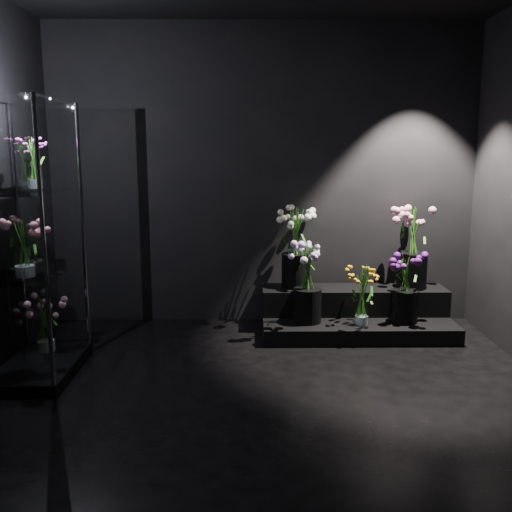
{
  "coord_description": "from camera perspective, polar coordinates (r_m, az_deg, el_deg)",
  "views": [
    {
      "loc": [
        -0.12,
        -3.41,
        1.68
      ],
      "look_at": [
        -0.07,
        1.2,
        0.79
      ],
      "focal_mm": 40.0,
      "sensor_mm": 36.0,
      "label": 1
    }
  ],
  "objects": [
    {
      "name": "wall_back",
      "position": [
        5.42,
        0.71,
        7.94
      ],
      "size": [
        4.0,
        0.0,
        4.0
      ],
      "primitive_type": "plane",
      "rotation": [
        1.57,
        0.0,
        0.0
      ],
      "color": "black",
      "rests_on": "floor"
    },
    {
      "name": "display_case",
      "position": [
        4.42,
        -21.62,
        1.34
      ],
      "size": [
        0.55,
        0.91,
        2.01
      ],
      "color": "black",
      "rests_on": "floor"
    },
    {
      "name": "bouquet_pink_roses",
      "position": [
        5.45,
        15.45,
        1.19
      ],
      "size": [
        0.46,
        0.46,
        0.75
      ],
      "rotation": [
        0.0,
        0.0,
        -0.26
      ],
      "color": "black",
      "rests_on": "display_riser"
    },
    {
      "name": "display_riser",
      "position": [
        5.38,
        9.87,
        -5.7
      ],
      "size": [
        1.71,
        0.76,
        0.38
      ],
      "color": "black",
      "rests_on": "floor"
    },
    {
      "name": "bouquet_purple",
      "position": [
        5.2,
        14.68,
        -2.65
      ],
      "size": [
        0.43,
        0.43,
        0.63
      ],
      "rotation": [
        0.0,
        0.0,
        -0.39
      ],
      "color": "black",
      "rests_on": "display_riser"
    },
    {
      "name": "floor",
      "position": [
        3.8,
        1.35,
        -15.31
      ],
      "size": [
        4.0,
        4.0,
        0.0
      ],
      "primitive_type": "plane",
      "color": "black",
      "rests_on": "ground"
    },
    {
      "name": "wall_front",
      "position": [
        1.44,
        4.2,
        -0.27
      ],
      "size": [
        4.0,
        0.0,
        4.0
      ],
      "primitive_type": "plane",
      "rotation": [
        -1.57,
        0.0,
        0.0
      ],
      "color": "black",
      "rests_on": "floor"
    },
    {
      "name": "bouquet_cream_roses",
      "position": [
        5.29,
        3.96,
        1.36
      ],
      "size": [
        0.44,
        0.44,
        0.75
      ],
      "rotation": [
        0.0,
        0.0,
        -0.22
      ],
      "color": "black",
      "rests_on": "display_riser"
    },
    {
      "name": "bouquet_orange_bells",
      "position": [
        5.04,
        10.6,
        -3.63
      ],
      "size": [
        0.3,
        0.3,
        0.55
      ],
      "rotation": [
        0.0,
        0.0,
        0.16
      ],
      "color": "white",
      "rests_on": "display_riser"
    },
    {
      "name": "bouquet_case_base_pink",
      "position": [
        4.78,
        -20.39,
        -6.31
      ],
      "size": [
        0.35,
        0.35,
        0.43
      ],
      "rotation": [
        0.0,
        0.0,
        -0.11
      ],
      "color": "white",
      "rests_on": "display_case"
    },
    {
      "name": "bouquet_case_magenta",
      "position": [
        4.48,
        -21.35,
        8.77
      ],
      "size": [
        0.25,
        0.25,
        0.37
      ],
      "rotation": [
        0.0,
        0.0,
        0.23
      ],
      "color": "white",
      "rests_on": "display_case"
    },
    {
      "name": "bouquet_case_pink",
      "position": [
        4.27,
        -22.24,
        0.95
      ],
      "size": [
        0.31,
        0.31,
        0.42
      ],
      "rotation": [
        0.0,
        0.0,
        -0.11
      ],
      "color": "white",
      "rests_on": "display_case"
    },
    {
      "name": "bouquet_lilac",
      "position": [
        5.03,
        5.2,
        -2.26
      ],
      "size": [
        0.44,
        0.44,
        0.71
      ],
      "rotation": [
        0.0,
        0.0,
        0.35
      ],
      "color": "black",
      "rests_on": "display_riser"
    }
  ]
}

